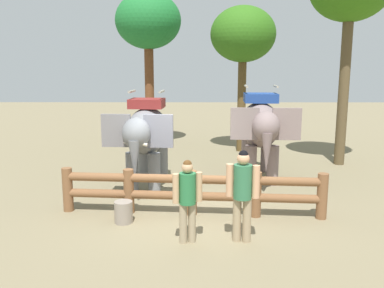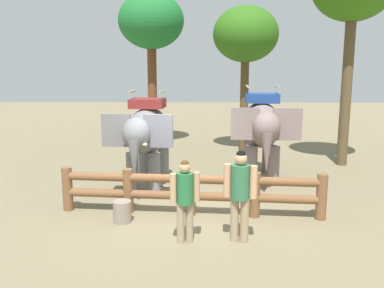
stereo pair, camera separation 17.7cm
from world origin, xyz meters
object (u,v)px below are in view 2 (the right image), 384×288
tourist_woman_in_black (240,190)px  tree_far_left (151,23)px  log_fence (191,190)px  tourist_man_in_blue (185,195)px  feed_bucket (122,212)px  tree_far_right (246,36)px  elephant_center (262,128)px  elephant_near_left (147,134)px

tourist_woman_in_black → tree_far_left: (-2.87, 10.15, 4.09)m
log_fence → tourist_man_in_blue: (-0.07, -1.54, 0.36)m
tourist_woman_in_black → feed_bucket: bearing=158.8°
tourist_woman_in_black → tourist_man_in_blue: tourist_woman_in_black is taller
tree_far_right → elephant_center: bearing=-88.7°
tourist_woman_in_black → tourist_man_in_blue: 1.07m
log_fence → tourist_woman_in_black: tourist_woman_in_black is taller
elephant_center → tree_far_right: 5.21m
tree_far_right → tree_far_left: bearing=161.2°
elephant_center → tourist_woman_in_black: size_ratio=1.81×
log_fence → tourist_woman_in_black: 1.84m
elephant_near_left → tourist_woman_in_black: size_ratio=1.75×
tree_far_left → tree_far_right: tree_far_left is taller
elephant_near_left → tree_far_left: (-0.58, 6.42, 3.61)m
tourist_man_in_blue → tree_far_left: size_ratio=0.26×
elephant_center → elephant_near_left: bearing=-166.0°
log_fence → tree_far_right: (1.94, 7.37, 3.94)m
tree_far_right → elephant_near_left: bearing=-122.3°
elephant_center → tree_far_right: size_ratio=0.58×
elephant_near_left → log_fence: bearing=-60.1°
elephant_near_left → tourist_woman_in_black: (2.29, -3.73, -0.48)m
tree_far_left → log_fence: bearing=-77.8°
tourist_woman_in_black → tourist_man_in_blue: size_ratio=1.11×
elephant_near_left → feed_bucket: 3.06m
tourist_woman_in_black → feed_bucket: tourist_woman_in_black is taller
elephant_center → tourist_man_in_blue: 5.12m
log_fence → tree_far_left: 9.97m
feed_bucket → tourist_woman_in_black: bearing=-21.2°
log_fence → elephant_near_left: elephant_near_left is taller
log_fence → tourist_man_in_blue: 1.58m
tourist_woman_in_black → elephant_near_left: bearing=121.5°
tree_far_left → tourist_man_in_blue: bearing=-80.0°
tree_far_left → tree_far_right: size_ratio=1.13×
log_fence → elephant_near_left: size_ratio=1.91×
tourist_woman_in_black → tree_far_left: bearing=105.8°
elephant_center → tourist_man_in_blue: bearing=-114.5°
log_fence → tree_far_right: 8.58m
elephant_near_left → tourist_woman_in_black: bearing=-58.5°
log_fence → tourist_man_in_blue: tourist_man_in_blue is taller
log_fence → elephant_center: (2.04, 3.08, 1.00)m
log_fence → elephant_near_left: bearing=119.9°
feed_bucket → tree_far_right: bearing=66.5°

